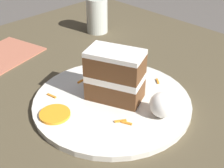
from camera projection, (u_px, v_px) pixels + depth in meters
name	position (u px, v px, depth m)	size (l,w,h in m)	color
ground_plane	(103.00, 98.00, 0.68)	(6.00, 6.00, 0.00)	#4C4742
dining_table	(103.00, 93.00, 0.67)	(0.96, 0.90, 0.02)	#4C422D
plate	(112.00, 102.00, 0.61)	(0.31, 0.31, 0.01)	silver
cake_slice	(115.00, 75.00, 0.59)	(0.12, 0.10, 0.10)	brown
cream_dollop	(162.00, 105.00, 0.56)	(0.05, 0.04, 0.05)	white
orange_garnish	(55.00, 114.00, 0.57)	(0.06, 0.06, 0.01)	orange
carrot_shreds_scatter	(105.00, 96.00, 0.62)	(0.18, 0.20, 0.00)	orange
drinking_glass	(97.00, 18.00, 0.90)	(0.06, 0.06, 0.10)	beige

